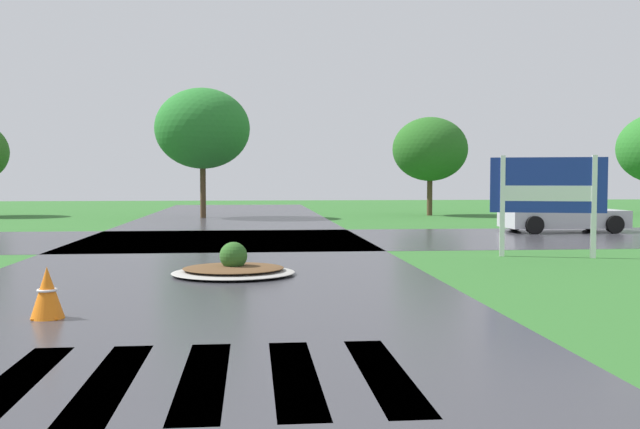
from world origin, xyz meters
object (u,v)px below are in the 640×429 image
estate_billboard (548,190)px  median_island (233,269)px  traffic_cone (47,293)px  car_blue_compact (561,215)px

estate_billboard → median_island: 8.28m
traffic_cone → estate_billboard: bearing=34.2°
car_blue_compact → traffic_cone: size_ratio=6.00×
estate_billboard → median_island: bearing=35.7°
car_blue_compact → traffic_cone: bearing=-134.6°
estate_billboard → car_blue_compact: (3.93, 8.01, -1.05)m
car_blue_compact → estate_billboard: bearing=-117.3°
car_blue_compact → traffic_cone: 20.52m
car_blue_compact → median_island: bearing=-138.6°
estate_billboard → median_island: size_ratio=1.08×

